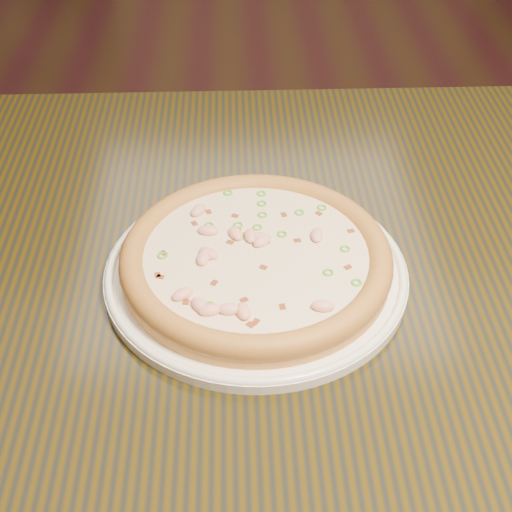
{
  "coord_description": "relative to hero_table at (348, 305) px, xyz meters",
  "views": [
    {
      "loc": [
        -0.11,
        -0.82,
        1.29
      ],
      "look_at": [
        -0.09,
        -0.22,
        0.78
      ],
      "focal_mm": 50.0,
      "sensor_mm": 36.0,
      "label": 1
    }
  ],
  "objects": [
    {
      "name": "pizza",
      "position": [
        -0.12,
        -0.05,
        0.13
      ],
      "size": [
        0.3,
        0.3,
        0.03
      ],
      "color": "gold",
      "rests_on": "plate"
    },
    {
      "name": "ground",
      "position": [
        -0.03,
        0.17,
        -0.65
      ],
      "size": [
        9.0,
        9.0,
        0.0
      ],
      "primitive_type": "plane",
      "color": "black"
    },
    {
      "name": "hero_table",
      "position": [
        0.0,
        0.0,
        0.0
      ],
      "size": [
        1.2,
        0.8,
        0.75
      ],
      "color": "black",
      "rests_on": "ground"
    },
    {
      "name": "plate",
      "position": [
        -0.12,
        -0.05,
        0.11
      ],
      "size": [
        0.34,
        0.34,
        0.02
      ],
      "color": "white",
      "rests_on": "hero_table"
    }
  ]
}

